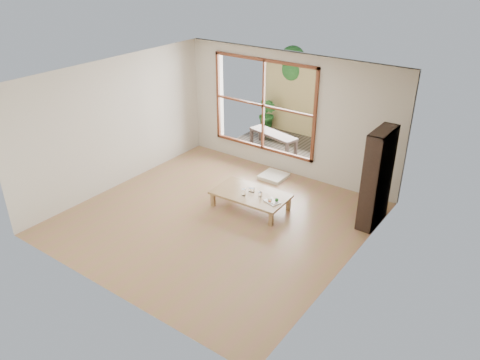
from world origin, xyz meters
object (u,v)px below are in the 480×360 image
object	(u,v)px
bookshelf	(377,178)
garden_bench	(273,135)
low_table	(251,195)
food_tray	(273,201)

from	to	relation	value
bookshelf	garden_bench	size ratio (longest dim) A/B	1.31
low_table	garden_bench	world-z (taller)	garden_bench
bookshelf	garden_bench	bearing A→B (deg)	151.02
garden_bench	food_tray	bearing A→B (deg)	-44.45
low_table	bookshelf	bearing A→B (deg)	20.03
low_table	bookshelf	size ratio (longest dim) A/B	0.82
low_table	garden_bench	xyz separation A→B (m)	(-1.15, 2.63, 0.10)
food_tray	garden_bench	xyz separation A→B (m)	(-1.67, 2.66, 0.05)
food_tray	garden_bench	distance (m)	3.14
low_table	food_tray	xyz separation A→B (m)	(0.52, -0.04, 0.06)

